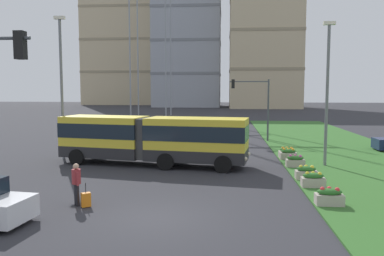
{
  "coord_description": "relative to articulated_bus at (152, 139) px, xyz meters",
  "views": [
    {
      "loc": [
        2.5,
        -14.04,
        4.73
      ],
      "look_at": [
        0.31,
        11.67,
        2.2
      ],
      "focal_mm": 37.18,
      "sensor_mm": 36.0,
      "label": 1
    }
  ],
  "objects": [
    {
      "name": "flower_planter_2",
      "position": [
        8.72,
        -3.51,
        -1.23
      ],
      "size": [
        1.1,
        0.56,
        0.74
      ],
      "color": "#B7AD9E",
      "rests_on": "grass_median"
    },
    {
      "name": "streetlight_median",
      "position": [
        10.62,
        0.45,
        3.15
      ],
      "size": [
        0.7,
        0.28,
        8.73
      ],
      "color": "slate",
      "rests_on": "ground"
    },
    {
      "name": "traffic_light_far_right",
      "position": [
        7.15,
        11.85,
        2.21
      ],
      "size": [
        3.53,
        0.28,
        5.6
      ],
      "color": "#474C51",
      "rests_on": "ground"
    },
    {
      "name": "flower_planter_1",
      "position": [
        8.72,
        -5.15,
        -1.23
      ],
      "size": [
        1.1,
        0.56,
        0.74
      ],
      "color": "#B7AD9E",
      "rests_on": "grass_median"
    },
    {
      "name": "apartment_tower_westcentre",
      "position": [
        -5.93,
        84.67,
        19.45
      ],
      "size": [
        17.87,
        15.53,
        42.16
      ],
      "color": "#9EA3AD",
      "rests_on": "ground"
    },
    {
      "name": "flower_planter_4",
      "position": [
        8.72,
        2.43,
        -1.23
      ],
      "size": [
        1.1,
        0.56,
        0.74
      ],
      "color": "#B7AD9E",
      "rests_on": "grass_median"
    },
    {
      "name": "ground_plane",
      "position": [
        2.03,
        -10.15,
        -1.65
      ],
      "size": [
        260.0,
        260.0,
        0.0
      ],
      "primitive_type": "plane",
      "color": "#2D2D33"
    },
    {
      "name": "apartment_tower_west",
      "position": [
        -27.97,
        99.05,
        22.25
      ],
      "size": [
        22.0,
        14.81,
        47.76
      ],
      "color": "beige",
      "rests_on": "ground"
    },
    {
      "name": "grass_median",
      "position": [
        13.12,
        -0.15,
        -1.61
      ],
      "size": [
        10.0,
        70.0,
        0.08
      ],
      "primitive_type": "cube",
      "color": "#336628",
      "rests_on": "ground_plane"
    },
    {
      "name": "pedestrian_crossing",
      "position": [
        -1.49,
        -8.83,
        -0.65
      ],
      "size": [
        0.37,
        0.5,
        1.74
      ],
      "color": "black",
      "rests_on": "ground"
    },
    {
      "name": "streetlight_left",
      "position": [
        -6.47,
        1.75,
        3.56
      ],
      "size": [
        0.7,
        0.28,
        9.53
      ],
      "color": "slate",
      "rests_on": "ground"
    },
    {
      "name": "flower_planter_0",
      "position": [
        8.72,
        -8.15,
        -1.23
      ],
      "size": [
        1.1,
        0.56,
        0.74
      ],
      "color": "#B7AD9E",
      "rests_on": "grass_median"
    },
    {
      "name": "flower_planter_5",
      "position": [
        8.72,
        3.07,
        -1.23
      ],
      "size": [
        1.1,
        0.56,
        0.74
      ],
      "color": "#B7AD9E",
      "rests_on": "grass_median"
    },
    {
      "name": "apartment_tower_centre",
      "position": [
        14.12,
        78.94,
        16.72
      ],
      "size": [
        17.55,
        15.81,
        36.7
      ],
      "color": "beige",
      "rests_on": "ground"
    },
    {
      "name": "rolling_suitcase",
      "position": [
        -1.04,
        -9.03,
        -1.34
      ],
      "size": [
        0.43,
        0.4,
        0.97
      ],
      "color": "orange",
      "rests_on": "ground"
    },
    {
      "name": "flower_planter_3",
      "position": [
        8.72,
        -0.21,
        -1.23
      ],
      "size": [
        1.1,
        0.56,
        0.74
      ],
      "color": "#B7AD9E",
      "rests_on": "grass_median"
    },
    {
      "name": "car_grey_wagon",
      "position": [
        -4.01,
        15.5,
        -0.9
      ],
      "size": [
        4.45,
        2.13,
        1.58
      ],
      "color": "slate",
      "rests_on": "ground"
    },
    {
      "name": "articulated_bus",
      "position": [
        0.0,
        0.0,
        0.0
      ],
      "size": [
        12.06,
        4.51,
        3.0
      ],
      "color": "yellow",
      "rests_on": "ground"
    }
  ]
}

